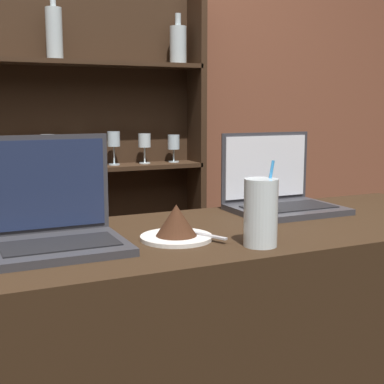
# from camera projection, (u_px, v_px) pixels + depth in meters

# --- Properties ---
(back_wall) EXTENTS (7.00, 0.06, 2.70)m
(back_wall) POSITION_uv_depth(u_px,v_px,m) (61.00, 95.00, 2.44)
(back_wall) COLOR brown
(back_wall) RESTS_ON ground_plane
(back_shelf) EXTENTS (1.46, 0.18, 1.86)m
(back_shelf) POSITION_uv_depth(u_px,v_px,m) (48.00, 179.00, 2.39)
(back_shelf) COLOR #332114
(back_shelf) RESTS_ON ground_plane
(laptop_near) EXTENTS (0.30, 0.24, 0.25)m
(laptop_near) POSITION_uv_depth(u_px,v_px,m) (55.00, 223.00, 1.22)
(laptop_near) COLOR #333338
(laptop_near) RESTS_ON bar_counter
(laptop_far) EXTENTS (0.32, 0.25, 0.24)m
(laptop_far) POSITION_uv_depth(u_px,v_px,m) (279.00, 194.00, 1.66)
(laptop_far) COLOR #333338
(laptop_far) RESTS_ON bar_counter
(cake_plate) EXTENTS (0.18, 0.18, 0.09)m
(cake_plate) POSITION_uv_depth(u_px,v_px,m) (178.00, 225.00, 1.30)
(cake_plate) COLOR silver
(cake_plate) RESTS_ON bar_counter
(water_glass) EXTENTS (0.08, 0.08, 0.20)m
(water_glass) POSITION_uv_depth(u_px,v_px,m) (261.00, 212.00, 1.23)
(water_glass) COLOR silver
(water_glass) RESTS_ON bar_counter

